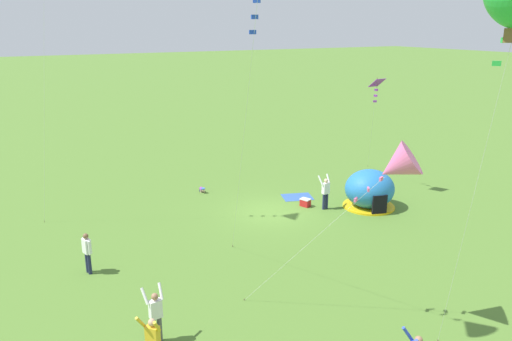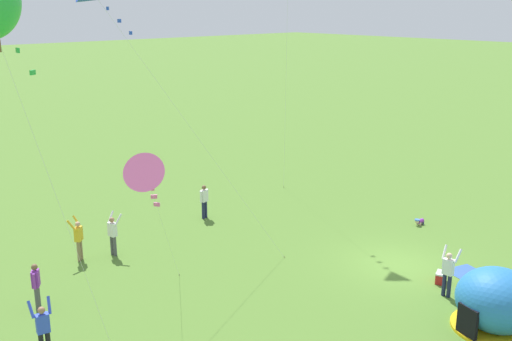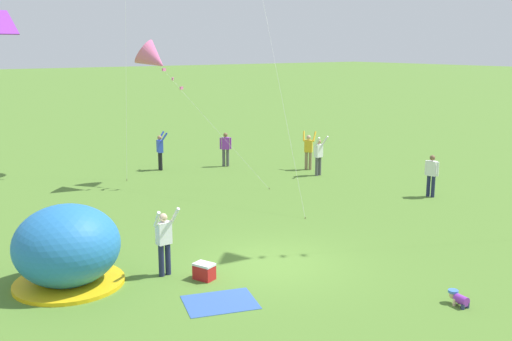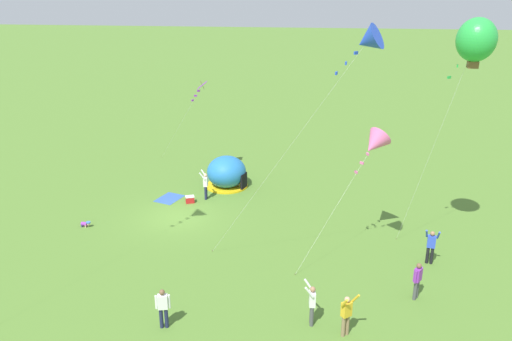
# 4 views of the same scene
# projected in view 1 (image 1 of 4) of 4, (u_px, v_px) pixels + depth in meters

# --- Properties ---
(ground_plane) EXTENTS (300.00, 300.00, 0.00)m
(ground_plane) POSITION_uv_depth(u_px,v_px,m) (270.00, 212.00, 26.62)
(ground_plane) COLOR #517A2D
(popup_tent) EXTENTS (2.81, 2.81, 2.10)m
(popup_tent) POSITION_uv_depth(u_px,v_px,m) (370.00, 190.00, 27.10)
(popup_tent) COLOR #2672BF
(popup_tent) RESTS_ON ground
(picnic_blanket) EXTENTS (2.01, 1.75, 0.01)m
(picnic_blanket) POSITION_uv_depth(u_px,v_px,m) (297.00, 197.00, 28.92)
(picnic_blanket) COLOR #3359A5
(picnic_blanket) RESTS_ON ground
(cooler_box) EXTENTS (0.54, 0.63, 0.44)m
(cooler_box) POSITION_uv_depth(u_px,v_px,m) (305.00, 202.00, 27.41)
(cooler_box) COLOR red
(cooler_box) RESTS_ON ground
(toddler_crawling) EXTENTS (0.28, 0.55, 0.32)m
(toddler_crawling) POSITION_uv_depth(u_px,v_px,m) (202.00, 189.00, 29.68)
(toddler_crawling) COLOR purple
(toddler_crawling) RESTS_ON ground
(person_flying_kite) EXTENTS (0.69, 0.71, 1.89)m
(person_flying_kite) POSITION_uv_depth(u_px,v_px,m) (153.00, 341.00, 14.17)
(person_flying_kite) COLOR #8C7251
(person_flying_kite) RESTS_ON ground
(person_with_toddler) EXTENTS (0.68, 0.49, 1.89)m
(person_with_toddler) POSITION_uv_depth(u_px,v_px,m) (325.00, 191.00, 26.81)
(person_with_toddler) COLOR #1E2347
(person_with_toddler) RESTS_ON ground
(person_arms_raised) EXTENTS (0.68, 0.51, 1.89)m
(person_arms_raised) POSITION_uv_depth(u_px,v_px,m) (156.00, 314.00, 15.51)
(person_arms_raised) COLOR #4C4C51
(person_arms_raised) RESTS_ON ground
(person_watching_sky) EXTENTS (0.33, 0.57, 1.72)m
(person_watching_sky) POSITION_uv_depth(u_px,v_px,m) (87.00, 251.00, 19.87)
(person_watching_sky) COLOR #1E2347
(person_watching_sky) RESTS_ON ground
(kite_purple) EXTENTS (4.04, 4.80, 6.76)m
(kite_purple) POSITION_uv_depth(u_px,v_px,m) (377.00, 87.00, 28.27)
(kite_purple) COLOR silver
(kite_purple) RESTS_ON ground
(kite_pink) EXTENTS (4.55, 4.42, 6.27)m
(kite_pink) POSITION_uv_depth(u_px,v_px,m) (397.00, 166.00, 15.30)
(kite_pink) COLOR silver
(kite_pink) RESTS_ON ground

